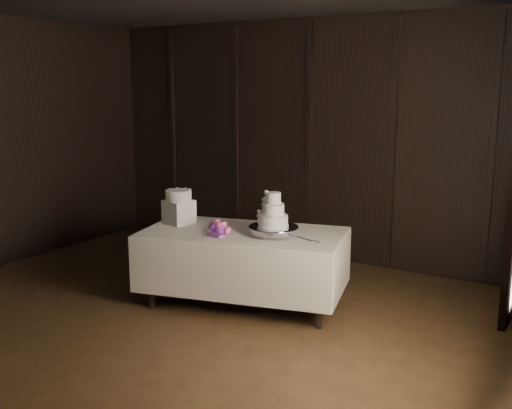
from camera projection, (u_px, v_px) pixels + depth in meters
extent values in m
cube|color=black|center=(113.00, 358.00, 4.94)|extent=(6.04, 7.04, 0.04)
cube|color=black|center=(310.00, 140.00, 7.56)|extent=(6.04, 0.04, 3.04)
cube|color=beige|center=(243.00, 232.00, 5.94)|extent=(2.18, 1.50, 0.01)
cube|color=white|center=(243.00, 271.00, 6.02)|extent=(2.00, 1.34, 0.71)
cylinder|color=silver|center=(273.00, 231.00, 5.77)|extent=(0.64, 0.64, 0.09)
cylinder|color=white|center=(274.00, 221.00, 5.75)|extent=(0.28, 0.28, 0.11)
cylinder|color=white|center=(274.00, 209.00, 5.73)|extent=(0.20, 0.20, 0.11)
cylinder|color=white|center=(274.00, 198.00, 5.71)|extent=(0.14, 0.14, 0.11)
cube|color=white|center=(179.00, 212.00, 6.25)|extent=(0.31, 0.31, 0.25)
cylinder|color=white|center=(178.00, 195.00, 6.21)|extent=(0.35, 0.35, 0.11)
cube|color=silver|center=(302.00, 238.00, 5.65)|extent=(0.36, 0.14, 0.01)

